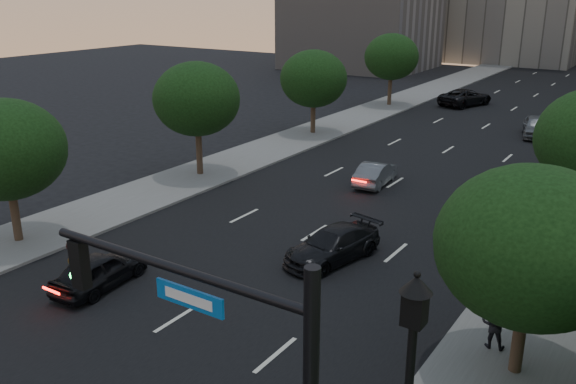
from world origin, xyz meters
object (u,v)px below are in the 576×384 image
Objects in this scene: sedan_mid_left at (376,173)px; sedan_near_right at (333,245)px; sedan_far_left at (466,97)px; pedestrian_b at (494,324)px; sedan_far_right at (536,126)px; sedan_near_left at (100,270)px; pedestrian_c at (547,277)px.

sedan_near_right is (2.94, -10.23, 0.02)m from sedan_mid_left.
sedan_far_left is at bearing -88.70° from sedan_mid_left.
sedan_mid_left is 16.81m from pedestrian_b.
sedan_mid_left is at bearing -120.10° from sedan_far_right.
sedan_far_right is at bearing -109.13° from sedan_near_left.
sedan_mid_left is at bearing -62.73° from pedestrian_b.
sedan_near_left is 1.00× the size of sedan_mid_left.
sedan_near_right is 1.01× the size of sedan_far_right.
pedestrian_b reaches higher than sedan_far_right.
pedestrian_c is (5.97, -26.38, 0.17)m from sedan_far_right.
sedan_far_right is 31.04m from pedestrian_b.
pedestrian_c reaches higher than pedestrian_b.
pedestrian_c is at bearing -91.33° from sedan_far_right.
pedestrian_b is at bearing 121.51° from sedan_mid_left.
sedan_near_left is at bearing -119.33° from sedan_near_right.
sedan_near_left is 0.69× the size of sedan_far_left.
pedestrian_c reaches higher than sedan_far_left.
pedestrian_b is (7.32, -3.09, 0.25)m from sedan_near_right.
pedestrian_b is 4.25m from pedestrian_c.
pedestrian_c is (7.99, 1.11, 0.28)m from sedan_near_right.
sedan_near_left reaches higher than sedan_mid_left.
sedan_far_right is (4.96, 17.27, 0.13)m from sedan_mid_left.
sedan_far_left is 12.90m from sedan_far_right.
sedan_far_left is 38.89m from pedestrian_c.
pedestrian_b is (13.41, 3.69, 0.25)m from sedan_near_left.
sedan_near_left is 0.86× the size of sedan_far_right.
sedan_far_left is 42.60m from pedestrian_b.
sedan_mid_left is 0.70× the size of sedan_far_left.
sedan_mid_left is 0.86× the size of sedan_near_right.
sedan_near_left is at bearing 5.06° from pedestrian_b.
sedan_far_right reaches higher than sedan_near_left.
sedan_far_right is at bearing 150.06° from sedan_far_left.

